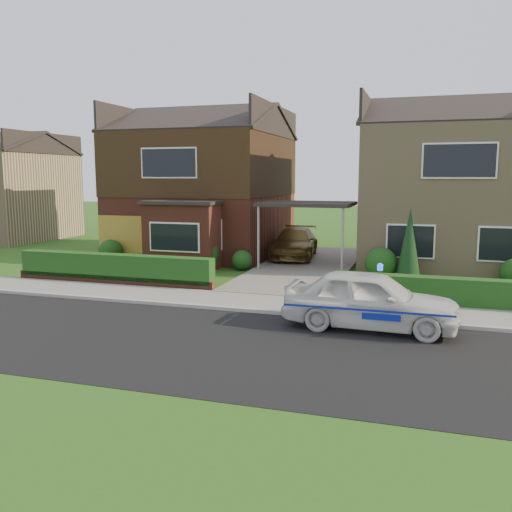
% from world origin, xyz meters
% --- Properties ---
extents(ground, '(120.00, 120.00, 0.00)m').
position_xyz_m(ground, '(0.00, 0.00, 0.00)').
color(ground, '#275015').
rests_on(ground, ground).
extents(road, '(60.00, 6.00, 0.02)m').
position_xyz_m(road, '(0.00, 0.00, 0.00)').
color(road, black).
rests_on(road, ground).
extents(kerb, '(60.00, 0.16, 0.12)m').
position_xyz_m(kerb, '(0.00, 3.05, 0.06)').
color(kerb, '#9E9993').
rests_on(kerb, ground).
extents(sidewalk, '(60.00, 2.00, 0.10)m').
position_xyz_m(sidewalk, '(0.00, 4.10, 0.05)').
color(sidewalk, slate).
rests_on(sidewalk, ground).
extents(grass_verge, '(60.00, 4.00, 0.01)m').
position_xyz_m(grass_verge, '(0.00, -5.00, 0.00)').
color(grass_verge, '#275015').
rests_on(grass_verge, ground).
extents(driveway, '(3.80, 12.00, 0.12)m').
position_xyz_m(driveway, '(0.00, 11.00, 0.06)').
color(driveway, '#666059').
rests_on(driveway, ground).
extents(house_left, '(7.50, 9.53, 7.25)m').
position_xyz_m(house_left, '(-5.78, 13.90, 3.81)').
color(house_left, brown).
rests_on(house_left, ground).
extents(house_right, '(7.50, 8.06, 7.25)m').
position_xyz_m(house_right, '(5.80, 13.99, 3.66)').
color(house_right, tan).
rests_on(house_right, ground).
extents(carport_link, '(3.80, 3.00, 2.77)m').
position_xyz_m(carport_link, '(0.00, 10.95, 2.66)').
color(carport_link, black).
rests_on(carport_link, ground).
extents(garage_door, '(2.20, 0.10, 2.10)m').
position_xyz_m(garage_door, '(-8.25, 9.96, 1.05)').
color(garage_door, olive).
rests_on(garage_door, ground).
extents(dwarf_wall, '(7.70, 0.25, 0.36)m').
position_xyz_m(dwarf_wall, '(-5.80, 5.30, 0.18)').
color(dwarf_wall, brown).
rests_on(dwarf_wall, ground).
extents(hedge_left, '(7.50, 0.55, 0.90)m').
position_xyz_m(hedge_left, '(-5.80, 5.45, 0.00)').
color(hedge_left, '#143611').
rests_on(hedge_left, ground).
extents(hedge_right, '(7.50, 0.55, 0.80)m').
position_xyz_m(hedge_right, '(5.80, 5.35, 0.00)').
color(hedge_right, '#143611').
rests_on(hedge_right, ground).
extents(shrub_left_far, '(1.08, 1.08, 1.08)m').
position_xyz_m(shrub_left_far, '(-8.50, 9.50, 0.54)').
color(shrub_left_far, '#143611').
rests_on(shrub_left_far, ground).
extents(shrub_left_mid, '(1.32, 1.32, 1.32)m').
position_xyz_m(shrub_left_mid, '(-4.00, 9.30, 0.66)').
color(shrub_left_mid, '#143611').
rests_on(shrub_left_mid, ground).
extents(shrub_left_near, '(0.84, 0.84, 0.84)m').
position_xyz_m(shrub_left_near, '(-2.40, 9.60, 0.42)').
color(shrub_left_near, '#143611').
rests_on(shrub_left_near, ground).
extents(shrub_right_near, '(1.20, 1.20, 1.20)m').
position_xyz_m(shrub_right_near, '(3.20, 9.40, 0.60)').
color(shrub_right_near, '#143611').
rests_on(shrub_right_near, ground).
extents(conifer_a, '(0.90, 0.90, 2.60)m').
position_xyz_m(conifer_a, '(4.20, 9.20, 1.30)').
color(conifer_a, black).
rests_on(conifer_a, ground).
extents(neighbour_left, '(6.50, 7.00, 5.20)m').
position_xyz_m(neighbour_left, '(-20.00, 16.00, 2.60)').
color(neighbour_left, tan).
rests_on(neighbour_left, ground).
extents(police_car, '(4.02, 4.44, 1.65)m').
position_xyz_m(police_car, '(3.47, 2.40, 0.74)').
color(police_car, silver).
rests_on(police_car, ground).
extents(driveway_car, '(2.32, 4.74, 1.33)m').
position_xyz_m(driveway_car, '(-1.00, 13.06, 0.78)').
color(driveway_car, brown).
rests_on(driveway_car, driveway).
extents(potted_plant_a, '(0.42, 0.34, 0.70)m').
position_xyz_m(potted_plant_a, '(-4.46, 9.00, 0.35)').
color(potted_plant_a, gray).
rests_on(potted_plant_a, ground).
extents(potted_plant_b, '(0.48, 0.48, 0.68)m').
position_xyz_m(potted_plant_b, '(-6.95, 7.63, 0.34)').
color(potted_plant_b, gray).
rests_on(potted_plant_b, ground).
extents(potted_plant_c, '(0.55, 0.55, 0.79)m').
position_xyz_m(potted_plant_c, '(-5.47, 9.00, 0.40)').
color(potted_plant_c, gray).
rests_on(potted_plant_c, ground).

